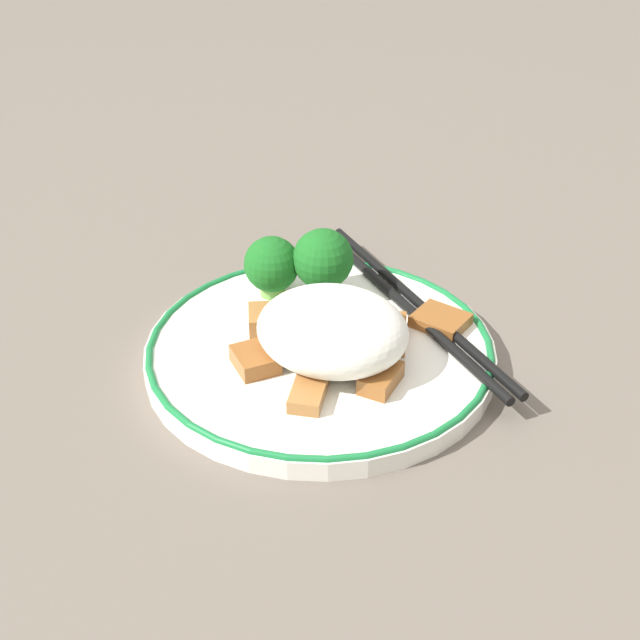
# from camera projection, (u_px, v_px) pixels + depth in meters

# --- Properties ---
(ground_plane) EXTENTS (3.00, 3.00, 0.00)m
(ground_plane) POSITION_uv_depth(u_px,v_px,m) (320.00, 361.00, 0.60)
(ground_plane) COLOR #665B51
(plate) EXTENTS (0.23, 0.23, 0.02)m
(plate) POSITION_uv_depth(u_px,v_px,m) (320.00, 351.00, 0.60)
(plate) COLOR white
(plate) RESTS_ON ground_plane
(rice_mound) EXTENTS (0.10, 0.09, 0.05)m
(rice_mound) POSITION_uv_depth(u_px,v_px,m) (332.00, 330.00, 0.57)
(rice_mound) COLOR white
(rice_mound) RESTS_ON plate
(broccoli_back_left) EXTENTS (0.04, 0.04, 0.05)m
(broccoli_back_left) POSITION_uv_depth(u_px,v_px,m) (323.00, 261.00, 0.63)
(broccoli_back_left) COLOR #72AD4C
(broccoli_back_left) RESTS_ON plate
(broccoli_back_center) EXTENTS (0.04, 0.04, 0.05)m
(broccoli_back_center) POSITION_uv_depth(u_px,v_px,m) (272.00, 265.00, 0.64)
(broccoli_back_center) COLOR #72AD4C
(broccoli_back_center) RESTS_ON plate
(meat_near_front) EXTENTS (0.03, 0.04, 0.01)m
(meat_near_front) POSITION_uv_depth(u_px,v_px,m) (390.00, 333.00, 0.59)
(meat_near_front) COLOR #995B28
(meat_near_front) RESTS_ON plate
(meat_near_left) EXTENTS (0.03, 0.04, 0.01)m
(meat_near_left) POSITION_uv_depth(u_px,v_px,m) (309.00, 392.00, 0.54)
(meat_near_left) COLOR #9E6633
(meat_near_left) RESTS_ON plate
(meat_near_right) EXTENTS (0.03, 0.03, 0.01)m
(meat_near_right) POSITION_uv_depth(u_px,v_px,m) (264.00, 320.00, 0.61)
(meat_near_right) COLOR #9E6633
(meat_near_right) RESTS_ON plate
(meat_near_back) EXTENTS (0.04, 0.04, 0.01)m
(meat_near_back) POSITION_uv_depth(u_px,v_px,m) (441.00, 320.00, 0.61)
(meat_near_back) COLOR brown
(meat_near_back) RESTS_ON plate
(meat_on_rice_edge) EXTENTS (0.02, 0.03, 0.01)m
(meat_on_rice_edge) POSITION_uv_depth(u_px,v_px,m) (381.00, 378.00, 0.55)
(meat_on_rice_edge) COLOR brown
(meat_on_rice_edge) RESTS_ON plate
(meat_mid_left) EXTENTS (0.04, 0.04, 0.01)m
(meat_mid_left) POSITION_uv_depth(u_px,v_px,m) (255.00, 360.00, 0.57)
(meat_mid_left) COLOR brown
(meat_mid_left) RESTS_ON plate
(chopsticks) EXTENTS (0.19, 0.18, 0.01)m
(chopsticks) POSITION_uv_depth(u_px,v_px,m) (412.00, 305.00, 0.63)
(chopsticks) COLOR black
(chopsticks) RESTS_ON plate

